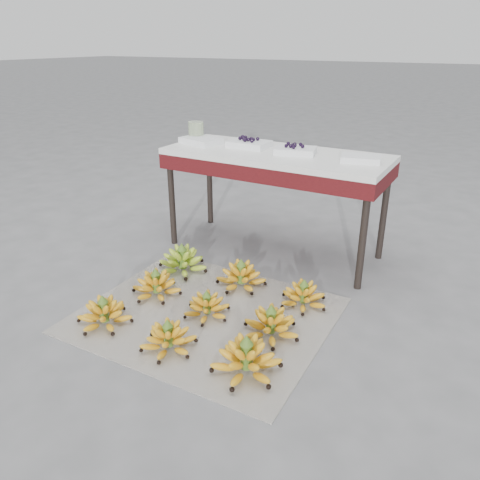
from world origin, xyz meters
The scene contains 17 objects.
ground centered at (0.00, 0.00, 0.00)m, with size 60.00×60.00×0.00m, color #5F5F62.
newspaper_mat centered at (-0.02, 0.02, 0.00)m, with size 1.25×1.05×0.01m, color white.
bunch_front_left centered at (-0.42, -0.31, 0.06)m, with size 0.29×0.29×0.17m.
bunch_front_center centered at (-0.01, -0.31, 0.06)m, with size 0.33×0.33×0.16m.
bunch_front_right centered at (0.38, -0.28, 0.07)m, with size 0.34×0.34×0.19m.
bunch_mid_left centered at (-0.38, 0.06, 0.06)m, with size 0.28×0.28×0.17m.
bunch_mid_center centered at (-0.01, 0.02, 0.06)m, with size 0.29×0.29×0.15m.
bunch_mid_right centered at (0.35, 0.02, 0.06)m, with size 0.37×0.37×0.17m.
bunch_back_left centered at (-0.43, 0.37, 0.07)m, with size 0.36×0.36×0.19m.
bunch_back_center centered at (-0.02, 0.38, 0.07)m, with size 0.29×0.29×0.17m.
bunch_back_right centered at (0.38, 0.36, 0.06)m, with size 0.33×0.33×0.16m.
vendor_table centered at (-0.08, 0.94, 0.60)m, with size 1.42×0.57×0.68m.
tray_far_left centered at (-0.63, 0.92, 0.70)m, with size 0.29×0.23×0.04m.
tray_left centered at (-0.29, 0.98, 0.71)m, with size 0.26×0.19×0.07m.
tray_right centered at (0.05, 0.95, 0.70)m, with size 0.28×0.23×0.06m.
tray_far_right centered at (0.46, 0.95, 0.70)m, with size 0.25×0.21×0.04m.
glass_jar centered at (-0.71, 0.98, 0.75)m, with size 0.11×0.11×0.13m, color #D9EFBE.
Camera 1 is at (1.17, -1.72, 1.34)m, focal length 35.00 mm.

